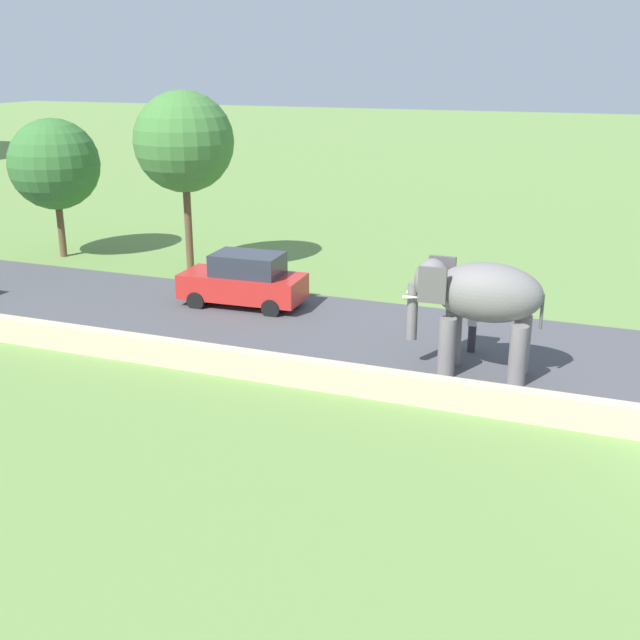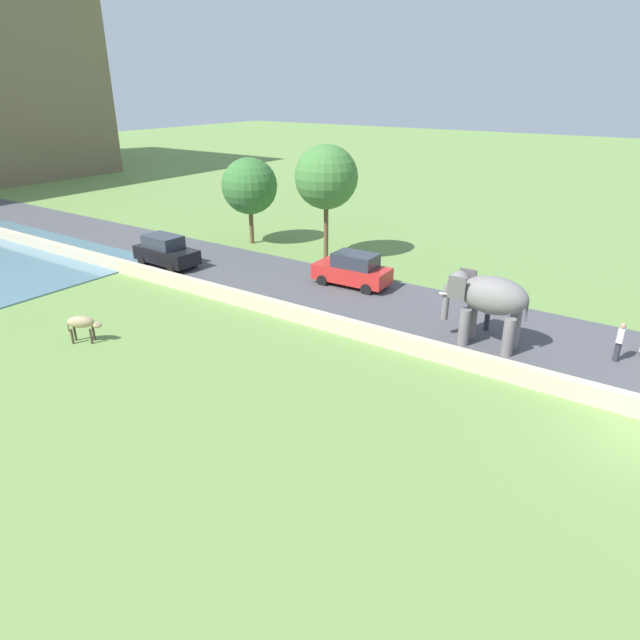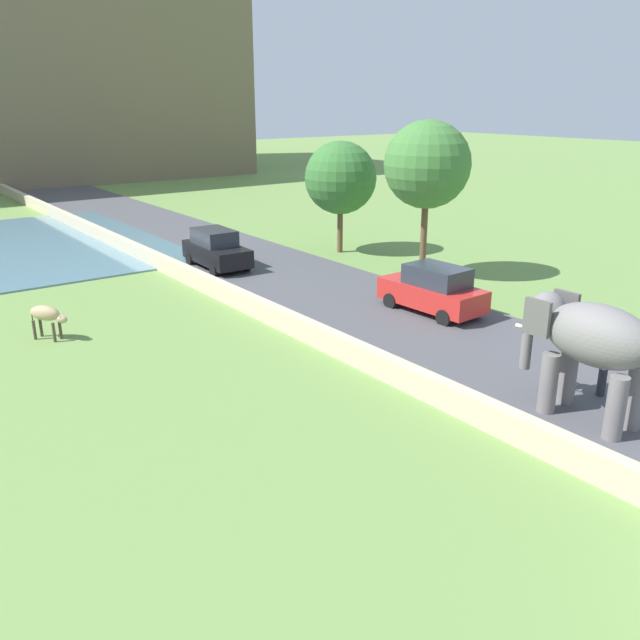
{
  "view_description": "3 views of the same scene",
  "coord_description": "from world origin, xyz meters",
  "px_view_note": "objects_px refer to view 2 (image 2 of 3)",
  "views": [
    {
      "loc": [
        -15.45,
        3.4,
        7.75
      ],
      "look_at": [
        1.05,
        9.73,
        1.84
      ],
      "focal_mm": 44.03,
      "sensor_mm": 36.0,
      "label": 1
    },
    {
      "loc": [
        -17.09,
        0.22,
        9.85
      ],
      "look_at": [
        -0.25,
        11.85,
        1.11
      ],
      "focal_mm": 31.25,
      "sensor_mm": 36.0,
      "label": 2
    },
    {
      "loc": [
        -10.43,
        -1.62,
        7.51
      ],
      "look_at": [
        -0.32,
        12.08,
        1.77
      ],
      "focal_mm": 37.05,
      "sensor_mm": 36.0,
      "label": 3
    }
  ],
  "objects_px": {
    "car_black": "(166,251)",
    "car_red": "(353,270)",
    "person_beside_elephant": "(488,312)",
    "person_trailing": "(619,341)",
    "cow_tan": "(82,323)",
    "elephant": "(487,299)"
  },
  "relations": [
    {
      "from": "car_black",
      "to": "cow_tan",
      "type": "bearing_deg",
      "value": -149.61
    },
    {
      "from": "person_beside_elephant",
      "to": "cow_tan",
      "type": "bearing_deg",
      "value": 128.34
    },
    {
      "from": "person_beside_elephant",
      "to": "car_black",
      "type": "xyz_separation_m",
      "value": [
        -1.52,
        18.47,
        0.03
      ]
    },
    {
      "from": "car_black",
      "to": "elephant",
      "type": "bearing_deg",
      "value": -90.02
    },
    {
      "from": "person_trailing",
      "to": "car_red",
      "type": "bearing_deg",
      "value": 82.69
    },
    {
      "from": "car_black",
      "to": "cow_tan",
      "type": "height_order",
      "value": "car_black"
    },
    {
      "from": "person_trailing",
      "to": "car_black",
      "type": "height_order",
      "value": "car_black"
    },
    {
      "from": "person_beside_elephant",
      "to": "car_black",
      "type": "relative_size",
      "value": 0.4
    },
    {
      "from": "car_red",
      "to": "car_black",
      "type": "bearing_deg",
      "value": 106.36
    },
    {
      "from": "person_trailing",
      "to": "car_black",
      "type": "xyz_separation_m",
      "value": [
        -1.51,
        23.53,
        0.03
      ]
    },
    {
      "from": "person_trailing",
      "to": "car_black",
      "type": "distance_m",
      "value": 23.58
    },
    {
      "from": "person_beside_elephant",
      "to": "person_trailing",
      "type": "bearing_deg",
      "value": -90.14
    },
    {
      "from": "elephant",
      "to": "cow_tan",
      "type": "xyz_separation_m",
      "value": [
        -8.94,
        13.58,
        -1.2
      ]
    },
    {
      "from": "cow_tan",
      "to": "person_trailing",
      "type": "bearing_deg",
      "value": -60.26
    },
    {
      "from": "car_red",
      "to": "elephant",
      "type": "bearing_deg",
      "value": -111.32
    },
    {
      "from": "person_beside_elephant",
      "to": "car_red",
      "type": "height_order",
      "value": "car_red"
    },
    {
      "from": "person_beside_elephant",
      "to": "car_red",
      "type": "relative_size",
      "value": 0.4
    },
    {
      "from": "person_beside_elephant",
      "to": "car_red",
      "type": "bearing_deg",
      "value": 78.1
    },
    {
      "from": "person_trailing",
      "to": "cow_tan",
      "type": "relative_size",
      "value": 1.23
    },
    {
      "from": "person_trailing",
      "to": "person_beside_elephant",
      "type": "bearing_deg",
      "value": 89.86
    },
    {
      "from": "car_black",
      "to": "car_red",
      "type": "bearing_deg",
      "value": -73.64
    },
    {
      "from": "elephant",
      "to": "person_beside_elephant",
      "type": "height_order",
      "value": "elephant"
    }
  ]
}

